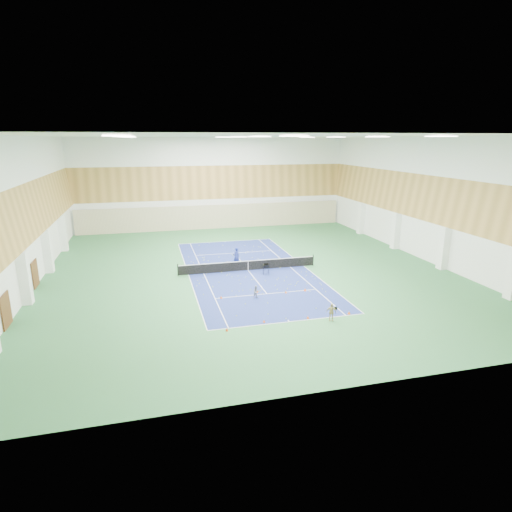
# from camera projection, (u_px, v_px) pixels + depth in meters

# --- Properties ---
(ground) EXTENTS (40.00, 40.00, 0.00)m
(ground) POSITION_uv_depth(u_px,v_px,m) (248.00, 270.00, 39.53)
(ground) COLOR #2C683A
(ground) RESTS_ON ground
(room_shell) EXTENTS (36.00, 40.00, 12.00)m
(room_shell) POSITION_uv_depth(u_px,v_px,m) (248.00, 206.00, 37.94)
(room_shell) COLOR white
(room_shell) RESTS_ON ground
(wood_cladding) EXTENTS (36.00, 40.00, 8.00)m
(wood_cladding) POSITION_uv_depth(u_px,v_px,m) (248.00, 183.00, 37.41)
(wood_cladding) COLOR #B48743
(wood_cladding) RESTS_ON room_shell
(ceiling_light_grid) EXTENTS (21.40, 25.40, 0.06)m
(ceiling_light_grid) POSITION_uv_depth(u_px,v_px,m) (247.00, 137.00, 36.37)
(ceiling_light_grid) COLOR white
(ceiling_light_grid) RESTS_ON room_shell
(court_surface) EXTENTS (10.97, 23.77, 0.01)m
(court_surface) POSITION_uv_depth(u_px,v_px,m) (248.00, 270.00, 39.53)
(court_surface) COLOR navy
(court_surface) RESTS_ON ground
(tennis_balls_scatter) EXTENTS (10.57, 22.77, 0.07)m
(tennis_balls_scatter) POSITION_uv_depth(u_px,v_px,m) (248.00, 270.00, 39.52)
(tennis_balls_scatter) COLOR #BED424
(tennis_balls_scatter) RESTS_ON ground
(tennis_net) EXTENTS (12.80, 0.10, 1.10)m
(tennis_net) POSITION_uv_depth(u_px,v_px,m) (248.00, 265.00, 39.38)
(tennis_net) COLOR black
(tennis_net) RESTS_ON ground
(back_curtain) EXTENTS (35.40, 0.16, 3.20)m
(back_curtain) POSITION_uv_depth(u_px,v_px,m) (214.00, 217.00, 57.55)
(back_curtain) COLOR #C6B793
(back_curtain) RESTS_ON ground
(door_left_a) EXTENTS (0.08, 1.80, 2.20)m
(door_left_a) POSITION_uv_depth(u_px,v_px,m) (6.00, 311.00, 27.48)
(door_left_a) COLOR #593319
(door_left_a) RESTS_ON ground
(door_left_b) EXTENTS (0.08, 1.80, 2.20)m
(door_left_b) POSITION_uv_depth(u_px,v_px,m) (35.00, 274.00, 34.95)
(door_left_b) COLOR #593319
(door_left_b) RESTS_ON ground
(coach) EXTENTS (0.81, 0.70, 1.88)m
(coach) POSITION_uv_depth(u_px,v_px,m) (236.00, 257.00, 40.55)
(coach) COLOR navy
(coach) RESTS_ON ground
(child_court) EXTENTS (0.53, 0.44, 1.00)m
(child_court) POSITION_uv_depth(u_px,v_px,m) (256.00, 292.00, 32.54)
(child_court) COLOR gray
(child_court) RESTS_ON ground
(child_apron) EXTENTS (0.77, 0.46, 1.23)m
(child_apron) POSITION_uv_depth(u_px,v_px,m) (331.00, 312.00, 28.49)
(child_apron) COLOR tan
(child_apron) RESTS_ON ground
(ball_cart) EXTENTS (0.62, 0.62, 0.95)m
(ball_cart) POSITION_uv_depth(u_px,v_px,m) (266.00, 269.00, 38.33)
(ball_cart) COLOR black
(ball_cart) RESTS_ON ground
(cone_svc_a) EXTENTS (0.20, 0.20, 0.22)m
(cone_svc_a) POSITION_uv_depth(u_px,v_px,m) (221.00, 297.00, 32.57)
(cone_svc_a) COLOR #F2540C
(cone_svc_a) RESTS_ON ground
(cone_svc_b) EXTENTS (0.17, 0.17, 0.19)m
(cone_svc_b) POSITION_uv_depth(u_px,v_px,m) (257.00, 291.00, 33.81)
(cone_svc_b) COLOR #E8530C
(cone_svc_b) RESTS_ON ground
(cone_svc_c) EXTENTS (0.20, 0.20, 0.22)m
(cone_svc_c) POSITION_uv_depth(u_px,v_px,m) (286.00, 292.00, 33.69)
(cone_svc_c) COLOR orange
(cone_svc_c) RESTS_ON ground
(cone_svc_d) EXTENTS (0.23, 0.23, 0.25)m
(cone_svc_d) POSITION_uv_depth(u_px,v_px,m) (305.00, 290.00, 34.16)
(cone_svc_d) COLOR #FF540D
(cone_svc_d) RESTS_ON ground
(cone_base_a) EXTENTS (0.18, 0.18, 0.20)m
(cone_base_a) POSITION_uv_depth(u_px,v_px,m) (227.00, 330.00, 27.06)
(cone_base_a) COLOR #ED400C
(cone_base_a) RESTS_ON ground
(cone_base_b) EXTENTS (0.18, 0.18, 0.20)m
(cone_base_b) POSITION_uv_depth(u_px,v_px,m) (264.00, 321.00, 28.33)
(cone_base_b) COLOR #FF570D
(cone_base_b) RESTS_ON ground
(cone_base_c) EXTENTS (0.19, 0.19, 0.21)m
(cone_base_c) POSITION_uv_depth(u_px,v_px,m) (308.00, 317.00, 28.93)
(cone_base_c) COLOR #FF590D
(cone_base_c) RESTS_ON ground
(cone_base_d) EXTENTS (0.21, 0.21, 0.24)m
(cone_base_d) POSITION_uv_depth(u_px,v_px,m) (349.00, 313.00, 29.64)
(cone_base_d) COLOR #E3560B
(cone_base_d) RESTS_ON ground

